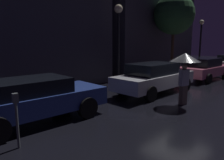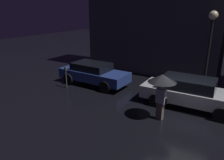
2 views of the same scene
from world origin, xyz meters
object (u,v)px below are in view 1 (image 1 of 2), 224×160
at_px(parked_car_blue, 33,99).
at_px(parking_meter, 17,115).
at_px(street_lamp_near, 118,27).
at_px(parked_car_silver, 154,77).
at_px(parked_car_pink, 204,68).
at_px(pedestrian_with_umbrella, 185,62).
at_px(street_lamp_far, 201,37).

distance_m(parked_car_blue, parking_meter, 1.70).
relative_size(parked_car_blue, street_lamp_near, 0.99).
relative_size(parked_car_silver, parked_car_pink, 1.12).
bearing_deg(parked_car_silver, street_lamp_near, 84.70).
distance_m(parked_car_silver, parked_car_pink, 5.53).
bearing_deg(pedestrian_with_umbrella, parked_car_silver, -101.40).
relative_size(parked_car_blue, pedestrian_with_umbrella, 2.19).
bearing_deg(street_lamp_far, parked_car_blue, -171.84).
bearing_deg(street_lamp_far, parked_car_silver, -166.02).
height_order(street_lamp_near, street_lamp_far, street_lamp_near).
relative_size(parked_car_silver, street_lamp_far, 1.10).
xyz_separation_m(parked_car_blue, pedestrian_with_umbrella, (5.11, -2.15, 0.93)).
height_order(parked_car_blue, parked_car_silver, parked_car_silver).
distance_m(parked_car_blue, pedestrian_with_umbrella, 5.62).
relative_size(street_lamp_near, street_lamp_far, 1.04).
relative_size(parked_car_pink, street_lamp_far, 0.98).
bearing_deg(parking_meter, parked_car_pink, 5.82).
bearing_deg(pedestrian_with_umbrella, street_lamp_near, -91.50).
bearing_deg(parked_car_silver, parked_car_pink, -0.49).
relative_size(parked_car_pink, street_lamp_near, 0.94).
bearing_deg(street_lamp_far, street_lamp_near, 178.93).
relative_size(pedestrian_with_umbrella, parking_meter, 1.55).
relative_size(parked_car_silver, street_lamp_near, 1.05).
xyz_separation_m(parked_car_silver, street_lamp_far, (9.89, 2.46, 2.10)).
distance_m(parked_car_silver, street_lamp_near, 3.64).
distance_m(parked_car_blue, parked_car_pink, 11.41).
xyz_separation_m(parked_car_silver, parking_meter, (-6.88, -1.18, 0.04)).
xyz_separation_m(pedestrian_with_umbrella, parking_meter, (-6.11, 0.77, -0.86)).
bearing_deg(pedestrian_with_umbrella, street_lamp_far, -147.30).
height_order(parked_car_silver, parked_car_pink, parked_car_silver).
bearing_deg(parked_car_blue, street_lamp_far, 9.15).
height_order(parked_car_blue, street_lamp_near, street_lamp_near).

